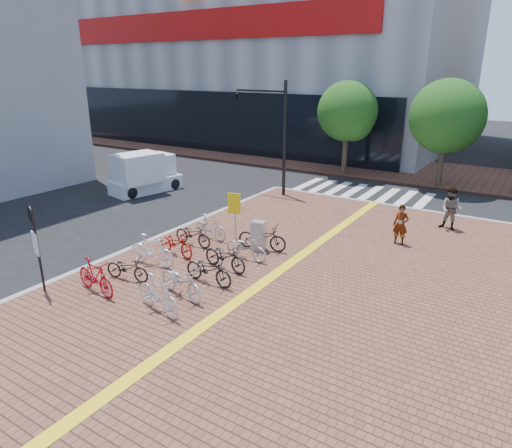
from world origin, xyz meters
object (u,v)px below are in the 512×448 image
Objects in this scene: bike_7 at (181,281)px; yellow_sign at (235,208)px; bike_5 at (210,227)px; bike_6 at (158,294)px; pedestrian_b at (451,209)px; pedestrian_a at (401,225)px; utility_box at (259,236)px; bike_11 at (262,237)px; bike_1 at (127,268)px; bike_10 at (246,247)px; bike_9 at (225,256)px; bike_8 at (209,269)px; box_truck at (144,173)px; bike_4 at (193,234)px; bike_2 at (152,250)px; bike_3 at (176,243)px; bike_0 at (95,277)px; notice_sign at (35,239)px; traffic_light_pole at (262,116)px.

yellow_sign reaches higher than bike_7.
bike_6 is at bearing -150.48° from bike_5.
pedestrian_b is 9.33m from yellow_sign.
bike_6 is 1.03× the size of pedestrian_b.
utility_box is at bearing -144.39° from pedestrian_a.
bike_7 is 1.71× the size of utility_box.
bike_7 reaches higher than bike_11.
bike_1 is 0.92× the size of bike_10.
bike_9 is at bearing 13.49° from bike_6.
bike_8 is (0.05, 2.25, -0.08)m from bike_6.
bike_8 is 8.06m from pedestrian_a.
bike_5 is 0.40× the size of box_truck.
utility_box is 0.60× the size of yellow_sign.
bike_4 is 0.90× the size of bike_11.
bike_4 is at bearing -157.62° from utility_box.
bike_7 is 1.07× the size of pedestrian_b.
bike_2 is 1.64× the size of utility_box.
bike_2 is at bearing -126.54° from utility_box.
pedestrian_a is (4.37, 8.02, 0.29)m from bike_7.
bike_1 is 0.85× the size of bike_2.
bike_7 is 1.22× the size of pedestrian_a.
bike_2 is 1.05× the size of bike_3.
bike_6 reaches higher than bike_2.
bike_1 is at bearing 78.30° from bike_6.
bike_5 is 1.47× the size of utility_box.
bike_0 is 6.33m from bike_11.
bike_2 is 0.98× the size of yellow_sign.
bike_10 is 2.31m from yellow_sign.
pedestrian_b is at bearing -26.85° from bike_9.
bike_8 is at bearing -130.26° from bike_4.
box_truck reaches higher than yellow_sign.
notice_sign is (-2.39, -7.07, 0.44)m from yellow_sign.
utility_box is 0.41× the size of notice_sign.
bike_3 is 10.43m from box_truck.
bike_4 is at bearing -127.62° from pedestrian_b.
traffic_light_pole reaches higher than bike_11.
bike_6 is at bearing -170.75° from bike_9.
notice_sign is at bearing 127.23° from bike_0.
bike_9 is at bearing -31.87° from box_truck.
bike_10 is at bearing 169.03° from bike_11.
bike_0 reaches higher than bike_4.
utility_box reaches higher than bike_7.
bike_0 is 13.93m from traffic_light_pole.
bike_3 is 0.97× the size of bike_8.
pedestrian_b is (8.09, 12.18, 0.36)m from bike_0.
bike_5 is 0.60× the size of notice_sign.
traffic_light_pole is at bearing -0.29° from bike_1.
bike_11 is (2.52, 3.35, -0.06)m from bike_2.
pedestrian_b is at bearing -13.88° from bike_6.
bike_4 is at bearing 103.08° from bike_11.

